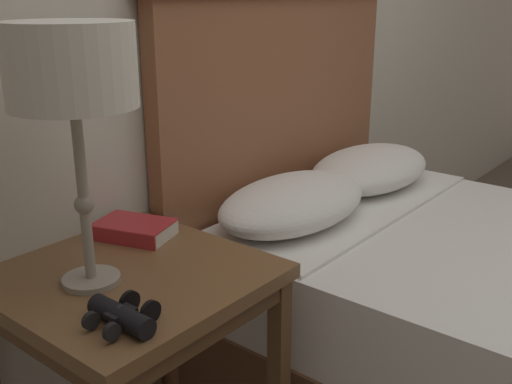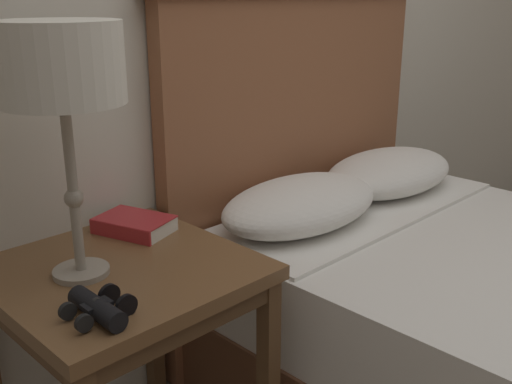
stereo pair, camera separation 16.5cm
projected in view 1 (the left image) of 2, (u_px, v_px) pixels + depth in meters
name	position (u px, v px, depth m)	size (l,w,h in m)	color
nightstand	(131.00, 303.00, 1.44)	(0.58, 0.58, 0.62)	brown
bed	(479.00, 307.00, 1.87)	(1.29, 1.78, 1.28)	brown
table_lamp	(71.00, 73.00, 1.21)	(0.27, 0.27, 0.57)	gray
book_on_nightstand	(134.00, 230.00, 1.60)	(0.19, 0.23, 0.04)	silver
binoculars_pair	(122.00, 316.00, 1.17)	(0.14, 0.16, 0.05)	black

